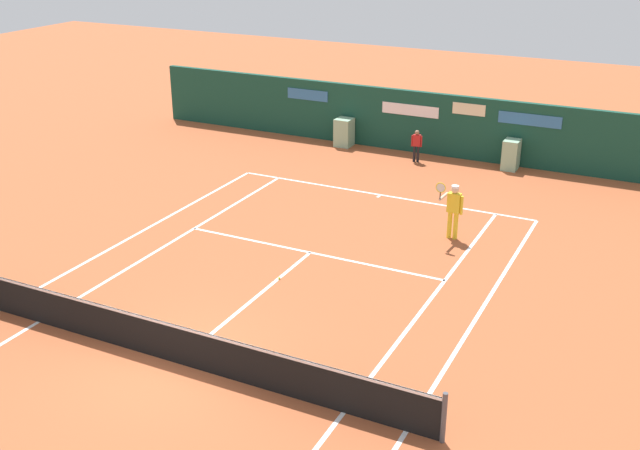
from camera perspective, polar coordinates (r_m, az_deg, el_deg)
The scene contains 6 objects.
ground_plane at distance 17.61m, azimuth -9.48°, elevation -9.11°, with size 80.00×80.00×0.01m.
tennis_net at distance 16.96m, azimuth -10.72°, elevation -8.53°, with size 12.10×0.10×1.07m.
sponsor_back_wall at distance 30.84m, azimuth 8.24°, elevation 7.35°, with size 25.00×1.02×2.46m.
player_on_baseline at distance 22.87m, azimuth 9.85°, elevation 1.33°, with size 0.70×0.69×1.89m.
ball_kid_centre_post at distance 29.88m, azimuth 7.16°, elevation 5.99°, with size 0.41×0.21×1.26m.
tennis_ball_near_service_line at distance 20.47m, azimuth -3.04°, elevation -3.95°, with size 0.07×0.07×0.07m, color #CCE033.
Camera 1 is at (9.12, -11.39, 9.16)m, focal length 43.22 mm.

